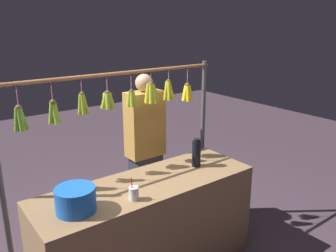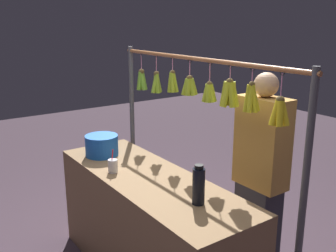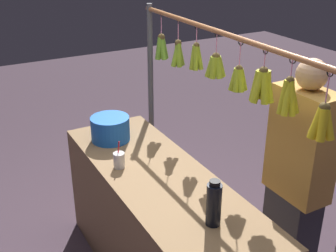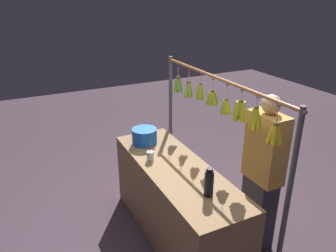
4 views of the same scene
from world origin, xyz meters
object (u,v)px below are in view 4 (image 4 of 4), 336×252
at_px(water_bottle, 209,183).
at_px(vendor_person, 262,176).
at_px(drink_cup, 150,156).
at_px(blue_bucket, 144,136).

relative_size(water_bottle, vendor_person, 0.16).
distance_m(water_bottle, vendor_person, 0.71).
bearing_deg(drink_cup, vendor_person, -127.71).
xyz_separation_m(water_bottle, blue_bucket, (1.18, 0.09, -0.04)).
xyz_separation_m(water_bottle, drink_cup, (0.78, 0.19, -0.07)).
distance_m(blue_bucket, vendor_person, 1.34).
bearing_deg(vendor_person, water_bottle, 98.47).
relative_size(drink_cup, vendor_person, 0.11).
relative_size(water_bottle, drink_cup, 1.46).
relative_size(water_bottle, blue_bucket, 0.94).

